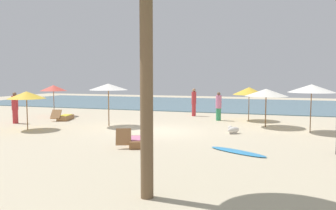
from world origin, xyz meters
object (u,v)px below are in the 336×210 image
at_px(umbrella_2, 266,93).
at_px(surfboard, 237,152).
at_px(umbrella_0, 312,88).
at_px(lounger_0, 136,141).
at_px(person_5, 194,102).
at_px(dog, 233,130).
at_px(umbrella_6, 53,88).
at_px(person_4, 219,106).
at_px(umbrella_4, 249,91).
at_px(person_2, 15,108).
at_px(umbrella_3, 26,95).
at_px(umbrella_1, 108,87).
at_px(lounger_2, 65,117).

bearing_deg(umbrella_2, surfboard, -96.04).
bearing_deg(umbrella_0, lounger_0, -140.29).
bearing_deg(person_5, dog, -61.13).
distance_m(umbrella_6, person_5, 9.58).
relative_size(umbrella_2, dog, 3.18).
xyz_separation_m(umbrella_6, person_4, (11.01, 1.33, -1.04)).
bearing_deg(umbrella_4, lounger_0, -111.13).
relative_size(person_2, dog, 2.55).
bearing_deg(umbrella_3, umbrella_4, 34.62).
bearing_deg(person_4, umbrella_0, -31.03).
height_order(umbrella_0, umbrella_1, umbrella_0).
bearing_deg(lounger_2, lounger_0, -37.95).
height_order(umbrella_0, person_5, umbrella_0).
xyz_separation_m(umbrella_4, surfboard, (0.38, -9.00, -1.79)).
relative_size(umbrella_0, umbrella_6, 1.10).
xyz_separation_m(umbrella_6, dog, (12.49, -3.19, -1.75)).
relative_size(umbrella_1, umbrella_6, 1.09).
xyz_separation_m(umbrella_2, lounger_0, (-4.59, -6.70, -1.67)).
height_order(umbrella_0, person_2, umbrella_0).
xyz_separation_m(umbrella_1, surfboard, (7.39, -4.21, -2.11)).
bearing_deg(umbrella_6, person_2, -88.49).
height_order(umbrella_1, umbrella_3, umbrella_1).
bearing_deg(lounger_0, person_4, 78.52).
height_order(umbrella_6, lounger_0, umbrella_6).
xyz_separation_m(umbrella_2, umbrella_3, (-11.45, -4.77, -0.08)).
bearing_deg(surfboard, umbrella_1, 150.35).
height_order(umbrella_0, lounger_2, umbrella_0).
relative_size(umbrella_0, lounger_2, 1.30).
bearing_deg(umbrella_6, umbrella_0, -5.93).
relative_size(umbrella_1, person_4, 1.32).
bearing_deg(person_5, umbrella_6, -160.96).
bearing_deg(dog, umbrella_2, 62.62).
distance_m(umbrella_1, lounger_2, 4.60).
height_order(umbrella_6, lounger_2, umbrella_6).
bearing_deg(umbrella_0, umbrella_3, -164.96).
bearing_deg(umbrella_1, person_2, -173.12).
xyz_separation_m(person_2, person_5, (8.92, 6.74, 0.06)).
height_order(umbrella_6, surfboard, umbrella_6).
xyz_separation_m(umbrella_4, person_2, (-12.69, -5.48, -0.91)).
relative_size(umbrella_6, person_4, 1.21).
xyz_separation_m(umbrella_1, umbrella_2, (8.09, 2.41, -0.29)).
relative_size(umbrella_4, person_5, 1.08).
relative_size(umbrella_2, person_4, 1.28).
height_order(umbrella_1, lounger_0, umbrella_1).
bearing_deg(surfboard, umbrella_0, 62.79).
height_order(umbrella_0, lounger_0, umbrella_0).
distance_m(person_2, dog, 12.42).
bearing_deg(umbrella_2, umbrella_6, 177.78).
relative_size(umbrella_3, dog, 2.76).
bearing_deg(lounger_0, surfboard, 1.24).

